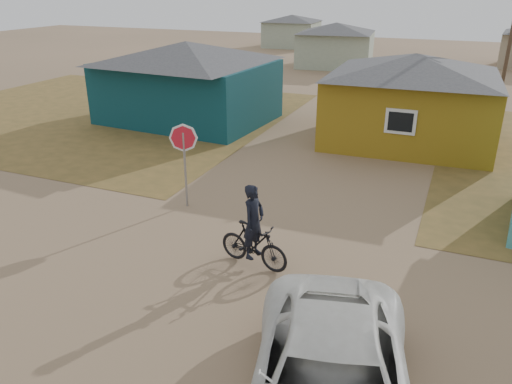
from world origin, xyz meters
TOP-DOWN VIEW (x-y plane):
  - ground at (0.00, 0.00)m, footprint 120.00×120.00m
  - grass_nw at (-14.00, 13.00)m, footprint 20.00×18.00m
  - house_teal at (-8.50, 13.50)m, footprint 8.93×7.08m
  - house_yellow at (2.50, 14.00)m, footprint 7.72×6.76m
  - house_pale_west at (-6.00, 34.00)m, footprint 7.04×6.15m
  - house_pale_north at (-14.00, 46.00)m, footprint 6.28×5.81m
  - utility_pole_near at (6.50, 22.00)m, footprint 1.40×0.20m
  - stop_sign at (-3.12, 3.92)m, footprint 0.90×0.07m
  - cyclist at (0.30, 1.37)m, footprint 2.02×0.89m

SIDE VIEW (x-z plane):
  - ground at x=0.00m, z-range 0.00..0.00m
  - grass_nw at x=-14.00m, z-range 0.00..0.01m
  - cyclist at x=0.30m, z-range -0.30..1.91m
  - house_pale_north at x=-14.00m, z-range 0.05..3.45m
  - house_pale_west at x=-6.00m, z-range 0.06..3.66m
  - stop_sign at x=-3.12m, z-range 0.62..3.36m
  - house_yellow at x=2.50m, z-range 0.05..3.95m
  - house_teal at x=-8.50m, z-range 0.05..4.05m
  - utility_pole_near at x=6.50m, z-range 0.14..8.14m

